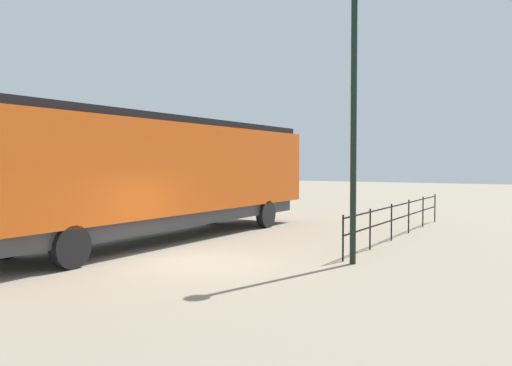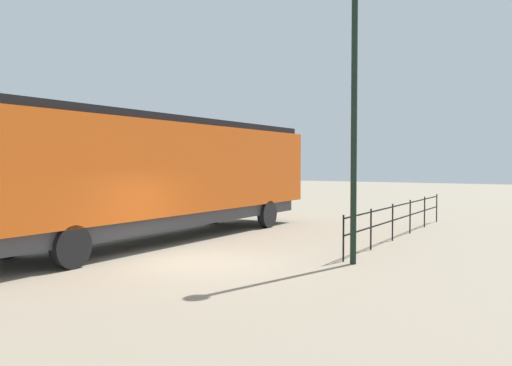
% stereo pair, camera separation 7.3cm
% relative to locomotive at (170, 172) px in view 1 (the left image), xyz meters
% --- Properties ---
extents(ground_plane, '(120.00, 120.00, 0.00)m').
position_rel_locomotive_xyz_m(ground_plane, '(3.62, -3.17, -2.33)').
color(ground_plane, gray).
extents(locomotive, '(3.00, 15.35, 4.17)m').
position_rel_locomotive_xyz_m(locomotive, '(0.00, 0.00, 0.00)').
color(locomotive, '#D15114').
rests_on(locomotive, ground_plane).
extents(lamp_post, '(0.48, 0.48, 7.34)m').
position_rel_locomotive_xyz_m(lamp_post, '(7.16, -1.20, 2.51)').
color(lamp_post, black).
rests_on(lamp_post, ground_plane).
extents(platform_fence, '(0.05, 11.16, 1.26)m').
position_rel_locomotive_xyz_m(platform_fence, '(6.81, 4.53, -1.51)').
color(platform_fence, black).
rests_on(platform_fence, ground_plane).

